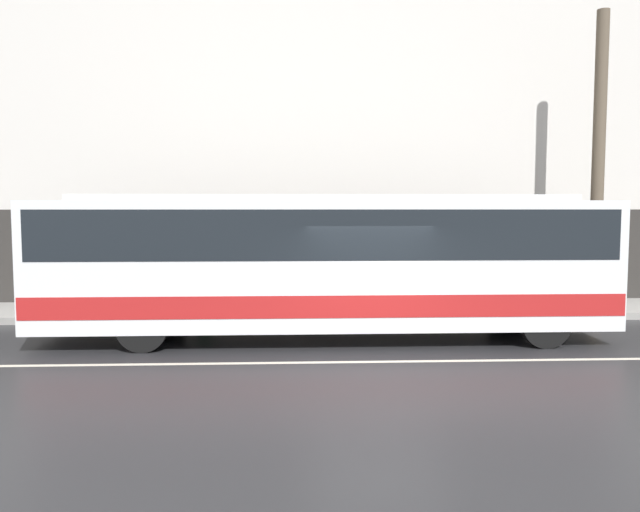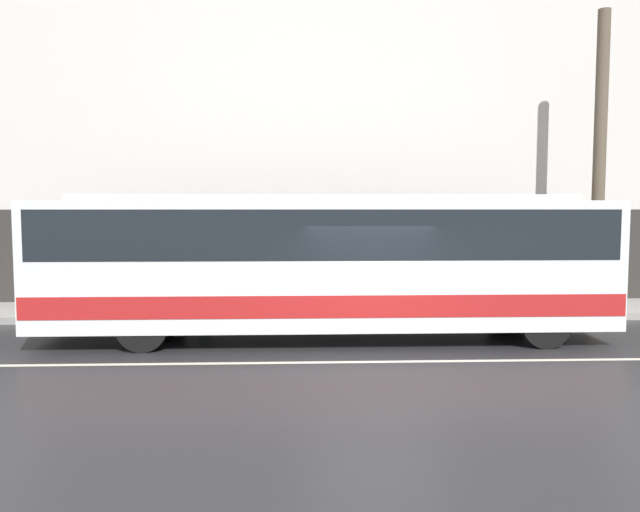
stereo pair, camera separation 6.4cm
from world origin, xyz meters
name	(u,v)px [view 2 (the right image)]	position (x,y,z in m)	size (l,w,h in m)	color
ground_plane	(375,362)	(0.00, 0.00, 0.00)	(60.00, 60.00, 0.00)	#262628
sidewalk	(350,310)	(0.00, 5.29, 0.09)	(60.00, 2.58, 0.18)	gray
building_facade	(346,89)	(0.00, 6.73, 6.23)	(60.00, 0.35, 12.89)	silver
lane_stripe	(375,362)	(0.00, 0.00, 0.00)	(54.00, 0.14, 0.01)	beige
transit_bus	(324,258)	(-0.85, 2.15, 1.76)	(12.14, 2.59, 3.13)	white
utility_pole_near	(599,163)	(6.29, 4.40, 4.00)	(0.32, 0.32, 7.64)	brown
pedestrian_waiting	(205,283)	(-3.85, 4.95, 0.89)	(0.36, 0.36, 1.54)	#1E5933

